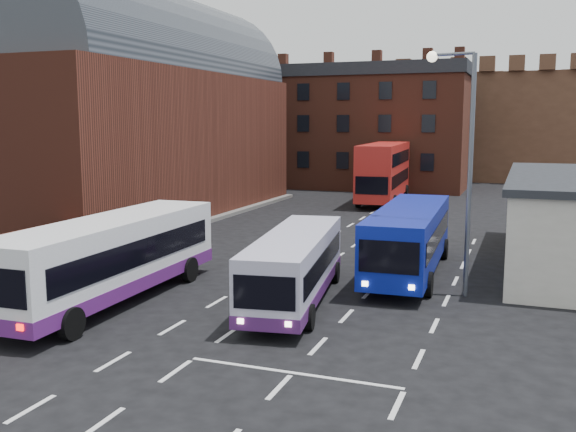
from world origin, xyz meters
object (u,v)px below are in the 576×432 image
(bus_white_outbound, at_px, (111,253))
(street_lamp, at_px, (462,150))
(bus_red_double, at_px, (384,171))
(bus_blue, at_px, (409,235))
(bus_white_inbound, at_px, (295,262))

(bus_white_outbound, distance_m, street_lamp, 13.66)
(bus_red_double, xyz_separation_m, street_lamp, (8.79, -27.48, 3.02))
(bus_red_double, bearing_deg, street_lamp, 104.01)
(bus_blue, distance_m, bus_red_double, 25.57)
(bus_white_outbound, height_order, bus_blue, bus_white_outbound)
(bus_blue, xyz_separation_m, street_lamp, (2.36, -2.75, 3.86))
(bus_white_inbound, height_order, bus_blue, bus_blue)
(bus_blue, bearing_deg, bus_red_double, -77.61)
(bus_white_inbound, relative_size, street_lamp, 1.04)
(bus_white_inbound, height_order, street_lamp, street_lamp)
(bus_blue, bearing_deg, bus_white_inbound, 59.78)
(bus_white_outbound, distance_m, bus_red_double, 33.09)
(bus_white_outbound, relative_size, bus_red_double, 0.93)
(bus_white_inbound, relative_size, bus_red_double, 0.79)
(street_lamp, bearing_deg, bus_red_double, 107.74)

